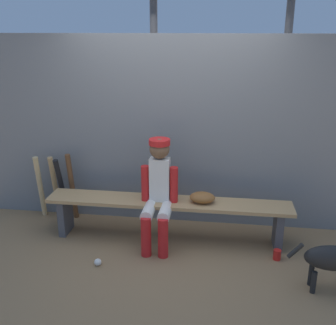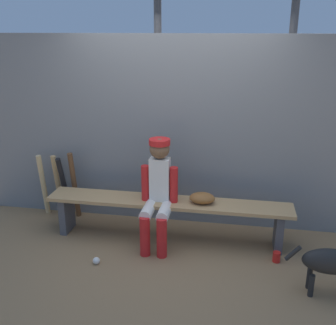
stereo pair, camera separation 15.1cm
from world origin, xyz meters
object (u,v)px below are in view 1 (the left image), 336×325
at_px(cup_on_ground, 277,255).
at_px(bat_wood_dark, 72,187).
at_px(bat_aluminum_black, 62,189).
at_px(baseball, 98,262).
at_px(bat_wood_tan, 55,187).
at_px(bat_wood_natural, 40,187).
at_px(cup_on_bench, 171,194).
at_px(player_seated, 158,190).
at_px(baseball_glove, 202,197).
at_px(dugout_bench, 168,209).

bearing_deg(cup_on_ground, bat_wood_dark, 165.93).
relative_size(bat_aluminum_black, baseball, 11.27).
xyz_separation_m(bat_wood_tan, baseball, (0.86, -1.04, -0.37)).
distance_m(bat_aluminum_black, bat_wood_natural, 0.30).
height_order(bat_wood_dark, cup_on_bench, bat_wood_dark).
bearing_deg(bat_wood_natural, player_seated, -16.25).
height_order(player_seated, baseball_glove, player_seated).
relative_size(bat_wood_natural, baseball, 11.19).
height_order(dugout_bench, baseball_glove, baseball_glove).
bearing_deg(bat_wood_dark, baseball_glove, -11.81).
bearing_deg(cup_on_ground, bat_wood_tan, 166.06).
bearing_deg(cup_on_bench, baseball_glove, -8.80).
xyz_separation_m(player_seated, baseball_glove, (0.47, 0.11, -0.11)).
bearing_deg(cup_on_ground, cup_on_bench, 164.34).
xyz_separation_m(player_seated, bat_wood_dark, (-1.16, 0.46, -0.22)).
relative_size(bat_wood_dark, cup_on_ground, 7.98).
bearing_deg(baseball_glove, bat_wood_dark, 168.19).
bearing_deg(cup_on_ground, baseball, -168.67).
distance_m(baseball_glove, bat_wood_dark, 1.68).
bearing_deg(dugout_bench, baseball, -134.96).
relative_size(dugout_bench, player_seated, 2.30).
relative_size(player_seated, bat_aluminum_black, 1.43).
xyz_separation_m(dugout_bench, baseball, (-0.64, -0.64, -0.34)).
bearing_deg(bat_aluminum_black, cup_on_bench, -10.90).
bearing_deg(bat_wood_dark, player_seated, -21.43).
distance_m(baseball, cup_on_ground, 1.87).
distance_m(dugout_bench, bat_wood_natural, 1.71).
xyz_separation_m(bat_aluminum_black, cup_on_bench, (1.41, -0.27, 0.13)).
xyz_separation_m(bat_wood_natural, cup_on_ground, (2.88, -0.62, -0.36)).
distance_m(bat_wood_dark, baseball, 1.23).
height_order(dugout_bench, bat_wood_natural, bat_wood_natural).
xyz_separation_m(dugout_bench, bat_wood_dark, (-1.25, 0.34, 0.06)).
xyz_separation_m(player_seated, bat_aluminum_black, (-1.29, 0.44, -0.24)).
bearing_deg(bat_wood_tan, cup_on_bench, -12.62).
relative_size(bat_wood_dark, bat_wood_tan, 1.08).
relative_size(bat_wood_tan, cup_on_bench, 7.39).
xyz_separation_m(baseball_glove, cup_on_bench, (-0.35, 0.05, -0.01)).
height_order(bat_aluminum_black, cup_on_bench, bat_aluminum_black).
bearing_deg(bat_aluminum_black, baseball, -52.53).
distance_m(player_seated, bat_aluminum_black, 1.38).
distance_m(baseball_glove, bat_wood_tan, 1.93).
height_order(baseball_glove, baseball, baseball_glove).
bearing_deg(cup_on_bench, dugout_bench, -120.88).
bearing_deg(bat_wood_dark, bat_wood_natural, 179.20).
distance_m(bat_wood_dark, cup_on_bench, 1.32).
bearing_deg(player_seated, bat_wood_tan, 160.05).
relative_size(dugout_bench, bat_wood_dark, 3.14).
bearing_deg(bat_wood_dark, dugout_bench, -15.26).
bearing_deg(cup_on_ground, player_seated, 173.00).
bearing_deg(bat_wood_tan, cup_on_ground, -13.94).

